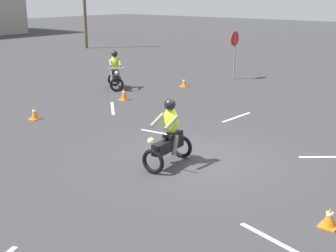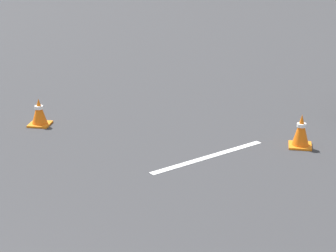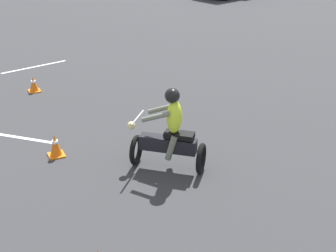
% 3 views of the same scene
% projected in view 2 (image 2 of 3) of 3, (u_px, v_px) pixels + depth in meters
% --- Properties ---
extents(traffic_cone_mid_left, '(0.32, 0.32, 0.43)m').
position_uv_depth(traffic_cone_mid_left, '(39.00, 112.00, 10.10)').
color(traffic_cone_mid_left, orange).
rests_on(traffic_cone_mid_left, ground).
extents(traffic_cone_far_right, '(0.32, 0.32, 0.48)m').
position_uv_depth(traffic_cone_far_right, '(301.00, 131.00, 9.20)').
color(traffic_cone_far_right, orange).
rests_on(traffic_cone_far_right, ground).
extents(lane_stripe_ne, '(1.39, 1.47, 0.01)m').
position_uv_depth(lane_stripe_ne, '(208.00, 157.00, 8.90)').
color(lane_stripe_ne, silver).
rests_on(lane_stripe_ne, ground).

